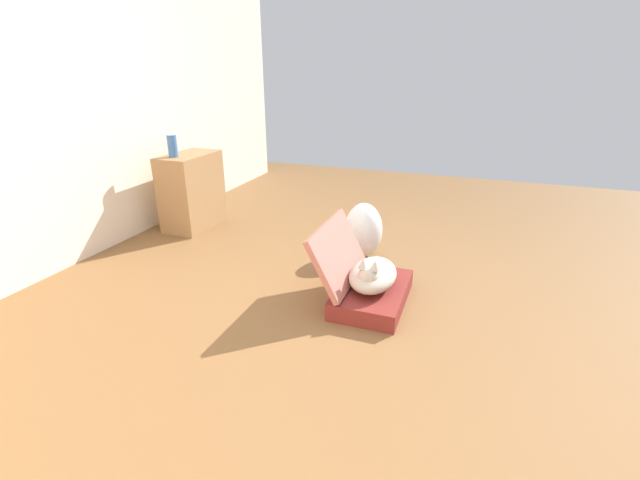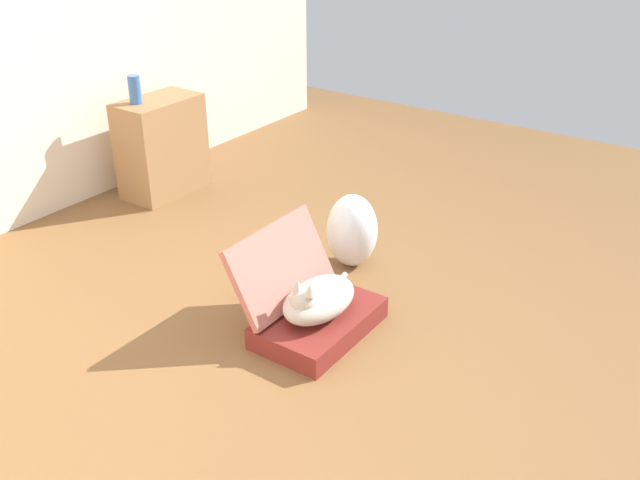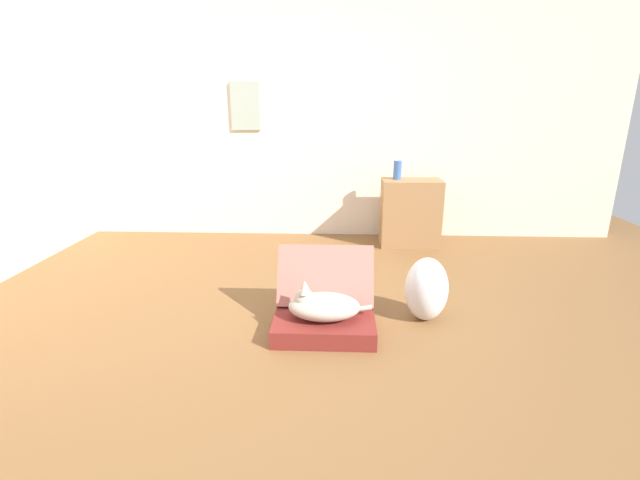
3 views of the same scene
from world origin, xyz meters
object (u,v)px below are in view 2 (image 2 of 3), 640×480
(plastic_bag_white, at_px, (352,231))
(side_table, at_px, (162,147))
(vase_tall, at_px, (135,90))
(cat, at_px, (318,299))
(suitcase_base, at_px, (319,323))

(plastic_bag_white, xyz_separation_m, side_table, (0.13, 1.64, 0.12))
(plastic_bag_white, distance_m, vase_tall, 1.76)
(cat, relative_size, side_table, 0.78)
(vase_tall, bearing_deg, cat, -109.13)
(vase_tall, bearing_deg, plastic_bag_white, -89.57)
(suitcase_base, distance_m, cat, 0.14)
(suitcase_base, distance_m, plastic_bag_white, 0.72)
(suitcase_base, height_order, plastic_bag_white, plastic_bag_white)
(side_table, xyz_separation_m, vase_tall, (-0.14, 0.04, 0.42))
(suitcase_base, xyz_separation_m, cat, (-0.01, 0.00, 0.14))
(cat, relative_size, vase_tall, 2.85)
(suitcase_base, relative_size, vase_tall, 3.44)
(vase_tall, bearing_deg, suitcase_base, -108.81)
(suitcase_base, bearing_deg, side_table, 67.02)
(suitcase_base, relative_size, plastic_bag_white, 1.46)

